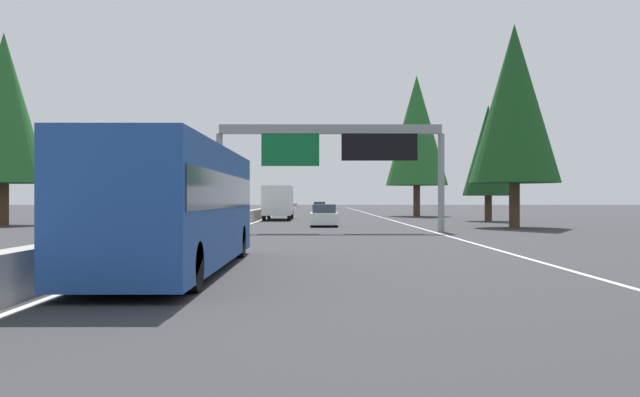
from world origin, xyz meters
The scene contains 14 objects.
ground_plane centered at (60.00, 0.00, 0.00)m, with size 320.00×320.00×0.00m, color #2D2D30.
median_barrier centered at (80.00, 0.30, 0.45)m, with size 180.00×0.56×0.90m, color #9E9B93.
shoulder_stripe_right centered at (70.00, -11.52, 0.01)m, with size 160.00×0.16×0.01m, color silver.
shoulder_stripe_median centered at (70.00, -0.25, 0.01)m, with size 160.00×0.16×0.01m, color silver.
sign_gantry_overhead centered at (34.91, -6.04, 4.73)m, with size 0.50×12.68×5.95m.
bus_mid_left centered at (14.10, -1.62, 1.72)m, with size 11.50×2.55×3.10m.
sedan_near_right centered at (42.70, -5.58, 0.68)m, with size 4.40×1.80×1.47m.
box_truck_far_left centered at (57.33, -1.70, 1.61)m, with size 8.50×2.40×2.95m.
sedan_distant_b centered at (89.39, -5.40, 0.68)m, with size 4.40×1.80×1.47m.
oncoming_near centered at (62.27, 6.42, 0.68)m, with size 4.40×1.80×1.47m.
conifer_right_near centered at (40.35, -17.64, 7.88)m, with size 5.70×5.70×12.95m.
conifer_right_mid centered at (53.32, -19.20, 5.82)m, with size 4.22×4.22×9.58m.
conifer_right_far centered at (69.61, -15.65, 9.10)m, with size 6.58×6.58×14.95m.
conifer_left_near centered at (44.07, 16.41, 8.08)m, with size 5.84×5.84×13.28m.
Camera 1 is at (-3.27, -5.15, 1.81)m, focal length 38.70 mm.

